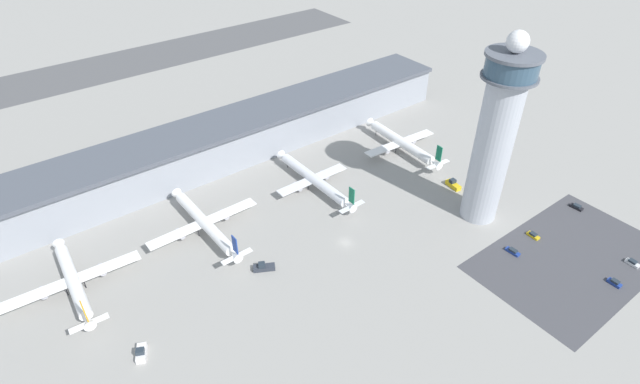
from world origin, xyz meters
TOP-DOWN VIEW (x-y plane):
  - ground_plane at (0.00, 0.00)m, footprint 1000.00×1000.00m
  - terminal_building at (0.00, 70.00)m, footprint 202.75×25.00m
  - runway_strip at (0.00, 200.12)m, footprint 304.12×44.00m
  - control_tower at (47.23, -16.61)m, footprint 17.10×17.10m
  - parking_lot_surface at (52.73, -49.76)m, footprint 64.00×40.00m
  - airplane_gate_alpha at (-77.64, 31.64)m, footprint 39.62×40.07m
  - airplane_gate_bravo at (-34.78, 32.47)m, footprint 39.60×43.96m
  - airplane_gate_charlie at (10.46, 31.74)m, footprint 30.46×45.61m
  - airplane_gate_delta at (55.83, 30.68)m, footprint 35.16×44.35m
  - service_truck_catering at (-28.33, 5.89)m, footprint 7.16×5.40m
  - service_truck_fuel at (-70.57, -1.68)m, footprint 4.62×6.14m
  - service_truck_baggage at (53.45, -0.06)m, footprint 3.33×6.83m
  - car_white_wagon at (65.86, -62.63)m, footprint 2.05×4.29m
  - car_navy_sedan at (52.53, -35.85)m, footprint 2.03×4.37m
  - car_maroon_suv at (40.24, -36.50)m, footprint 1.93×4.84m
  - car_blue_compact at (52.98, -63.52)m, footprint 1.93×4.16m
  - car_red_hatchback at (78.84, -36.15)m, footprint 2.08×4.61m

SIDE VIEW (x-z plane):
  - ground_plane at x=0.00m, z-range 0.00..0.00m
  - runway_strip at x=0.00m, z-range 0.00..0.01m
  - parking_lot_surface at x=52.73m, z-range 0.00..0.01m
  - car_navy_sedan at x=52.53m, z-range -0.16..1.26m
  - car_maroon_suv at x=40.24m, z-range -0.16..1.27m
  - car_red_hatchback at x=78.84m, z-range -0.17..1.34m
  - car_white_wagon at x=65.86m, z-range -0.18..1.41m
  - car_blue_compact at x=52.98m, z-range -0.18..1.42m
  - service_truck_catering at x=-28.33m, z-range -0.40..2.21m
  - service_truck_fuel at x=-70.57m, z-range -0.45..2.50m
  - service_truck_baggage at x=53.45m, z-range -0.46..2.60m
  - airplane_gate_charlie at x=10.46m, z-range -2.13..9.79m
  - airplane_gate_delta at x=55.83m, z-range -2.04..10.88m
  - airplane_gate_alpha at x=-77.64m, z-range -1.67..10.59m
  - airplane_gate_bravo at x=-34.78m, z-range -1.74..10.78m
  - terminal_building at x=0.00m, z-range 0.10..17.52m
  - control_tower at x=47.23m, z-range -0.21..65.81m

